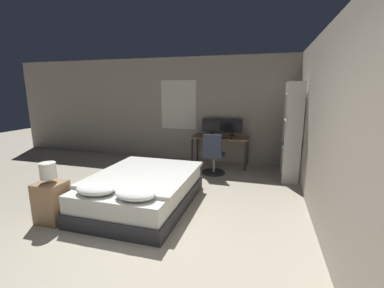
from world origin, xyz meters
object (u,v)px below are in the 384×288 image
(office_chair, at_px, (213,158))
(bookshelf, at_px, (293,129))
(desk, at_px, (220,140))
(computer_mouse, at_px, (231,138))
(keyboard, at_px, (219,138))
(bedside_lamp, at_px, (48,171))
(monitor_left, at_px, (212,126))
(monitor_right, at_px, (232,126))
(bed, at_px, (142,190))
(nightstand, at_px, (52,202))

(office_chair, bearing_deg, bookshelf, 2.82)
(desk, distance_m, bookshelf, 1.77)
(office_chair, bearing_deg, computer_mouse, 58.26)
(computer_mouse, height_order, bookshelf, bookshelf)
(keyboard, relative_size, office_chair, 0.44)
(bedside_lamp, bearing_deg, keyboard, 60.84)
(computer_mouse, bearing_deg, bookshelf, -18.21)
(desk, height_order, monitor_left, monitor_left)
(monitor_left, bearing_deg, monitor_right, 0.00)
(computer_mouse, bearing_deg, desk, 145.29)
(office_chair, xyz_separation_m, bookshelf, (1.62, 0.08, 0.72))
(bedside_lamp, bearing_deg, computer_mouse, 57.05)
(desk, distance_m, monitor_right, 0.47)
(bed, distance_m, nightstand, 1.30)
(bedside_lamp, relative_size, desk, 0.21)
(computer_mouse, bearing_deg, office_chair, -121.74)
(monitor_left, bearing_deg, bed, -101.10)
(monitor_right, xyz_separation_m, keyboard, (-0.26, -0.41, -0.23))
(keyboard, distance_m, office_chair, 0.63)
(nightstand, distance_m, computer_mouse, 3.90)
(monitor_left, bearing_deg, office_chair, -75.24)
(bed, xyz_separation_m, desk, (0.82, 2.61, 0.38))
(desk, distance_m, keyboard, 0.23)
(bookshelf, bearing_deg, monitor_left, 155.71)
(monitor_right, relative_size, office_chair, 0.53)
(bookshelf, bearing_deg, office_chair, -177.18)
(monitor_left, bearing_deg, keyboard, -57.39)
(office_chair, bearing_deg, monitor_right, 72.87)
(desk, xyz_separation_m, office_chair, (-0.02, -0.71, -0.27))
(monitor_left, height_order, computer_mouse, monitor_left)
(bed, height_order, desk, desk)
(nightstand, distance_m, monitor_left, 4.03)
(bed, bearing_deg, computer_mouse, 65.30)
(bed, xyz_separation_m, bookshelf, (2.41, 1.98, 0.82))
(bedside_lamp, bearing_deg, office_chair, 56.83)
(monitor_right, relative_size, keyboard, 1.22)
(monitor_right, bearing_deg, computer_mouse, -85.65)
(computer_mouse, bearing_deg, monitor_right, 94.35)
(bed, bearing_deg, desk, 72.68)
(bedside_lamp, xyz_separation_m, monitor_right, (2.08, 3.66, 0.21))
(bedside_lamp, relative_size, computer_mouse, 4.15)
(computer_mouse, bearing_deg, nightstand, -122.95)
(desk, relative_size, bookshelf, 0.69)
(bed, distance_m, monitor_right, 3.10)
(office_chair, relative_size, bookshelf, 0.46)
(monitor_right, relative_size, computer_mouse, 7.09)
(nightstand, distance_m, office_chair, 3.28)
(monitor_right, bearing_deg, bookshelf, -32.16)
(nightstand, relative_size, desk, 0.42)
(monitor_right, distance_m, office_chair, 1.14)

